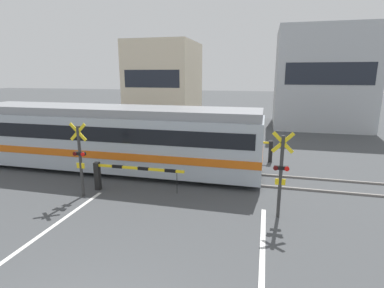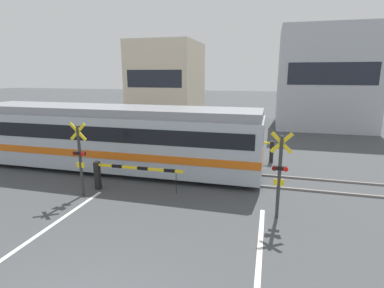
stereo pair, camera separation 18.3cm
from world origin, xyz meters
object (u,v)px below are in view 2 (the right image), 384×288
(crossing_barrier_far, at_px, (254,147))
(crossing_signal_right, at_px, (280,172))
(commuter_train, at_px, (113,136))
(crossing_barrier_near, at_px, (118,172))
(crossing_signal_left, at_px, (80,156))
(pedestrian, at_px, (232,133))

(crossing_barrier_far, bearing_deg, crossing_signal_right, -80.10)
(commuter_train, bearing_deg, crossing_barrier_near, -58.39)
(commuter_train, xyz_separation_m, crossing_signal_left, (0.49, -3.34, -0.08))
(crossing_signal_right, bearing_deg, crossing_signal_left, 180.00)
(crossing_signal_left, height_order, crossing_signal_right, same)
(crossing_barrier_near, bearing_deg, crossing_signal_left, -146.55)
(crossing_barrier_far, height_order, crossing_signal_right, crossing_signal_right)
(crossing_signal_right, bearing_deg, commuter_train, 156.37)
(commuter_train, relative_size, crossing_signal_right, 4.99)
(pedestrian, bearing_deg, crossing_barrier_far, -59.88)
(crossing_barrier_far, height_order, pedestrian, pedestrian)
(crossing_signal_left, distance_m, crossing_signal_right, 7.15)
(crossing_barrier_far, bearing_deg, commuter_train, -155.03)
(commuter_train, relative_size, pedestrian, 8.66)
(crossing_barrier_near, distance_m, pedestrian, 8.94)
(commuter_train, height_order, crossing_signal_left, commuter_train)
(crossing_barrier_far, bearing_deg, pedestrian, 120.12)
(commuter_train, distance_m, crossing_barrier_near, 3.17)
(commuter_train, height_order, crossing_signal_right, commuter_train)
(crossing_barrier_far, bearing_deg, crossing_barrier_near, -131.08)
(crossing_barrier_far, distance_m, crossing_signal_right, 6.52)
(crossing_barrier_near, height_order, crossing_signal_left, crossing_signal_left)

